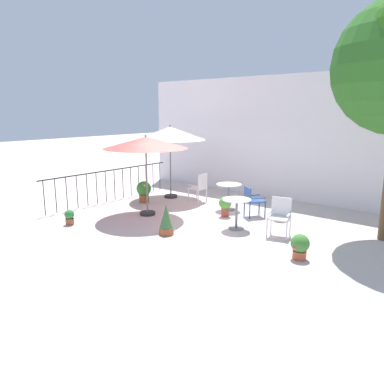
{
  "coord_description": "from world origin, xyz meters",
  "views": [
    {
      "loc": [
        6.16,
        -7.52,
        2.89
      ],
      "look_at": [
        0.0,
        -0.06,
        0.78
      ],
      "focal_mm": 35.08,
      "sensor_mm": 36.0,
      "label": 1
    }
  ],
  "objects_px": {
    "patio_umbrella_1": "(170,134)",
    "potted_plant_4": "(144,190)",
    "patio_chair_1": "(280,214)",
    "potted_plant_2": "(225,205)",
    "potted_plant_1": "(300,246)",
    "patio_chair_0": "(200,186)",
    "potted_plant_0": "(166,220)",
    "cafe_table_0": "(237,208)",
    "potted_plant_5": "(69,217)",
    "patio_umbrella_0": "(146,143)",
    "potted_plant_3": "(281,208)",
    "patio_chair_2": "(252,199)",
    "cafe_table_1": "(229,192)"
  },
  "relations": [
    {
      "from": "cafe_table_1",
      "to": "potted_plant_2",
      "type": "xyz_separation_m",
      "value": [
        0.34,
        -0.68,
        -0.2
      ]
    },
    {
      "from": "patio_chair_0",
      "to": "potted_plant_0",
      "type": "bearing_deg",
      "value": -65.24
    },
    {
      "from": "cafe_table_1",
      "to": "potted_plant_3",
      "type": "height_order",
      "value": "cafe_table_1"
    },
    {
      "from": "patio_chair_0",
      "to": "potted_plant_1",
      "type": "height_order",
      "value": "patio_chair_0"
    },
    {
      "from": "patio_chair_1",
      "to": "potted_plant_2",
      "type": "distance_m",
      "value": 2.0
    },
    {
      "from": "patio_chair_2",
      "to": "potted_plant_4",
      "type": "relative_size",
      "value": 1.23
    },
    {
      "from": "potted_plant_1",
      "to": "potted_plant_2",
      "type": "bearing_deg",
      "value": 151.18
    },
    {
      "from": "patio_chair_0",
      "to": "potted_plant_5",
      "type": "distance_m",
      "value": 4.2
    },
    {
      "from": "patio_chair_2",
      "to": "potted_plant_2",
      "type": "height_order",
      "value": "patio_chair_2"
    },
    {
      "from": "cafe_table_0",
      "to": "potted_plant_1",
      "type": "height_order",
      "value": "cafe_table_0"
    },
    {
      "from": "patio_umbrella_0",
      "to": "potted_plant_0",
      "type": "xyz_separation_m",
      "value": [
        1.6,
        -0.92,
        -1.66
      ]
    },
    {
      "from": "cafe_table_1",
      "to": "potted_plant_1",
      "type": "height_order",
      "value": "cafe_table_1"
    },
    {
      "from": "patio_chair_1",
      "to": "cafe_table_1",
      "type": "bearing_deg",
      "value": 151.71
    },
    {
      "from": "patio_chair_0",
      "to": "cafe_table_1",
      "type": "bearing_deg",
      "value": -8.45
    },
    {
      "from": "potted_plant_2",
      "to": "potted_plant_5",
      "type": "relative_size",
      "value": 1.43
    },
    {
      "from": "cafe_table_0",
      "to": "potted_plant_1",
      "type": "relative_size",
      "value": 1.48
    },
    {
      "from": "patio_chair_0",
      "to": "potted_plant_4",
      "type": "distance_m",
      "value": 1.8
    },
    {
      "from": "potted_plant_4",
      "to": "potted_plant_0",
      "type": "bearing_deg",
      "value": -34.13
    },
    {
      "from": "patio_umbrella_1",
      "to": "potted_plant_4",
      "type": "xyz_separation_m",
      "value": [
        -0.19,
        -1.06,
        -1.76
      ]
    },
    {
      "from": "potted_plant_0",
      "to": "potted_plant_3",
      "type": "bearing_deg",
      "value": 60.98
    },
    {
      "from": "potted_plant_1",
      "to": "potted_plant_2",
      "type": "xyz_separation_m",
      "value": [
        -2.88,
        1.59,
        0.06
      ]
    },
    {
      "from": "patio_chair_0",
      "to": "potted_plant_3",
      "type": "height_order",
      "value": "patio_chair_0"
    },
    {
      "from": "patio_umbrella_0",
      "to": "patio_chair_0",
      "type": "distance_m",
      "value": 2.59
    },
    {
      "from": "potted_plant_0",
      "to": "potted_plant_1",
      "type": "height_order",
      "value": "potted_plant_0"
    },
    {
      "from": "patio_umbrella_1",
      "to": "potted_plant_4",
      "type": "height_order",
      "value": "patio_umbrella_1"
    },
    {
      "from": "cafe_table_1",
      "to": "patio_chair_2",
      "type": "bearing_deg",
      "value": -12.5
    },
    {
      "from": "potted_plant_1",
      "to": "potted_plant_5",
      "type": "relative_size",
      "value": 1.3
    },
    {
      "from": "potted_plant_1",
      "to": "patio_chair_0",
      "type": "bearing_deg",
      "value": 151.29
    },
    {
      "from": "patio_umbrella_0",
      "to": "cafe_table_1",
      "type": "distance_m",
      "value": 2.83
    },
    {
      "from": "patio_umbrella_0",
      "to": "potted_plant_0",
      "type": "bearing_deg",
      "value": -29.77
    },
    {
      "from": "cafe_table_1",
      "to": "potted_plant_1",
      "type": "relative_size",
      "value": 1.51
    },
    {
      "from": "patio_chair_0",
      "to": "potted_plant_0",
      "type": "relative_size",
      "value": 1.26
    },
    {
      "from": "patio_chair_1",
      "to": "potted_plant_1",
      "type": "height_order",
      "value": "patio_chair_1"
    },
    {
      "from": "cafe_table_0",
      "to": "cafe_table_1",
      "type": "height_order",
      "value": "cafe_table_1"
    },
    {
      "from": "patio_umbrella_0",
      "to": "cafe_table_0",
      "type": "height_order",
      "value": "patio_umbrella_0"
    },
    {
      "from": "patio_chair_0",
      "to": "patio_umbrella_0",
      "type": "bearing_deg",
      "value": -95.56
    },
    {
      "from": "patio_chair_1",
      "to": "patio_chair_2",
      "type": "height_order",
      "value": "patio_chair_1"
    },
    {
      "from": "potted_plant_0",
      "to": "potted_plant_4",
      "type": "distance_m",
      "value": 3.34
    },
    {
      "from": "patio_umbrella_0",
      "to": "patio_umbrella_1",
      "type": "xyz_separation_m",
      "value": [
        -0.97,
        2.02,
        0.13
      ]
    },
    {
      "from": "potted_plant_0",
      "to": "potted_plant_2",
      "type": "relative_size",
      "value": 1.29
    },
    {
      "from": "potted_plant_3",
      "to": "patio_chair_2",
      "type": "bearing_deg",
      "value": -168.37
    },
    {
      "from": "potted_plant_0",
      "to": "potted_plant_1",
      "type": "relative_size",
      "value": 1.43
    },
    {
      "from": "patio_chair_0",
      "to": "potted_plant_3",
      "type": "xyz_separation_m",
      "value": [
        2.95,
        -0.23,
        -0.18
      ]
    },
    {
      "from": "potted_plant_3",
      "to": "potted_plant_5",
      "type": "distance_m",
      "value": 5.55
    },
    {
      "from": "patio_chair_2",
      "to": "potted_plant_1",
      "type": "xyz_separation_m",
      "value": [
        2.31,
        -2.06,
        -0.21
      ]
    },
    {
      "from": "potted_plant_0",
      "to": "potted_plant_5",
      "type": "bearing_deg",
      "value": -157.47
    },
    {
      "from": "cafe_table_0",
      "to": "potted_plant_3",
      "type": "xyz_separation_m",
      "value": [
        0.51,
        1.38,
        -0.18
      ]
    },
    {
      "from": "potted_plant_4",
      "to": "potted_plant_5",
      "type": "relative_size",
      "value": 1.73
    },
    {
      "from": "potted_plant_0",
      "to": "potted_plant_4",
      "type": "xyz_separation_m",
      "value": [
        -2.77,
        1.88,
        0.04
      ]
    },
    {
      "from": "patio_umbrella_0",
      "to": "potted_plant_1",
      "type": "relative_size",
      "value": 4.5
    }
  ]
}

